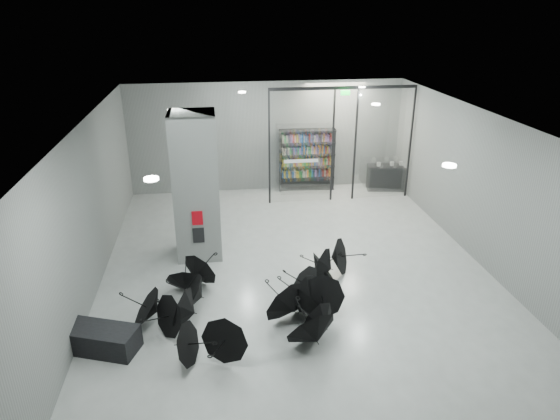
{
  "coord_description": "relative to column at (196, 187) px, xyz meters",
  "views": [
    {
      "loc": [
        -2.02,
        -10.62,
        6.55
      ],
      "look_at": [
        -0.3,
        1.5,
        1.4
      ],
      "focal_mm": 31.74,
      "sensor_mm": 36.0,
      "label": 1
    }
  ],
  "objects": [
    {
      "name": "info_panel",
      "position": [
        0.0,
        -0.62,
        -1.15
      ],
      "size": [
        0.3,
        0.03,
        0.42
      ],
      "primitive_type": "cube",
      "color": "black",
      "rests_on": "column"
    },
    {
      "name": "glass_partition",
      "position": [
        4.89,
        3.5,
        0.18
      ],
      "size": [
        5.06,
        0.08,
        4.0
      ],
      "color": "silver",
      "rests_on": "ground"
    },
    {
      "name": "bookshelf",
      "position": [
        3.95,
        4.75,
        -0.86
      ],
      "size": [
        2.1,
        0.59,
        2.28
      ],
      "primitive_type": null,
      "rotation": [
        0.0,
        0.0,
        -0.08
      ],
      "color": "black",
      "rests_on": "ground"
    },
    {
      "name": "bench",
      "position": [
        -2.0,
        -3.97,
        -1.75
      ],
      "size": [
        1.71,
        1.18,
        0.51
      ],
      "primitive_type": "cube",
      "rotation": [
        0.0,
        0.0,
        -0.36
      ],
      "color": "black",
      "rests_on": "ground"
    },
    {
      "name": "umbrella_cluster",
      "position": [
        1.41,
        -3.32,
        -1.7
      ],
      "size": [
        5.7,
        4.5,
        1.32
      ],
      "color": "black",
      "rests_on": "ground"
    },
    {
      "name": "room",
      "position": [
        2.5,
        -2.0,
        0.84
      ],
      "size": [
        14.0,
        14.02,
        4.01
      ],
      "color": "gray",
      "rests_on": "ground"
    },
    {
      "name": "shop_counter",
      "position": [
        6.99,
        4.26,
        -1.54
      ],
      "size": [
        1.63,
        0.87,
        0.93
      ],
      "primitive_type": "cube",
      "rotation": [
        0.0,
        0.0,
        -0.17
      ],
      "color": "black",
      "rests_on": "ground"
    },
    {
      "name": "exit_sign",
      "position": [
        4.9,
        3.3,
        1.82
      ],
      "size": [
        0.3,
        0.06,
        0.15
      ],
      "primitive_type": "cube",
      "color": "#0CE533",
      "rests_on": "room"
    },
    {
      "name": "column",
      "position": [
        0.0,
        0.0,
        0.0
      ],
      "size": [
        1.2,
        1.2,
        4.0
      ],
      "primitive_type": "cube",
      "color": "slate",
      "rests_on": "ground"
    },
    {
      "name": "fire_cabinet",
      "position": [
        0.0,
        -0.62,
        -0.65
      ],
      "size": [
        0.28,
        0.04,
        0.38
      ],
      "primitive_type": "cube",
      "color": "#A50A07",
      "rests_on": "column"
    }
  ]
}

